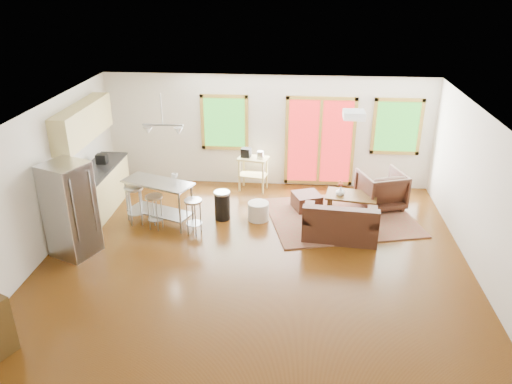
# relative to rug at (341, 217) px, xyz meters

# --- Properties ---
(floor) EXTENTS (7.50, 7.00, 0.02)m
(floor) POSITION_rel_rug_xyz_m (-1.65, -1.82, -0.02)
(floor) COLOR #381D07
(floor) RESTS_ON ground
(ceiling) EXTENTS (7.50, 7.00, 0.02)m
(ceiling) POSITION_rel_rug_xyz_m (-1.65, -1.82, 2.60)
(ceiling) COLOR white
(ceiling) RESTS_ON ground
(back_wall) EXTENTS (7.50, 0.02, 2.60)m
(back_wall) POSITION_rel_rug_xyz_m (-1.65, 1.69, 1.29)
(back_wall) COLOR silver
(back_wall) RESTS_ON ground
(left_wall) EXTENTS (0.02, 7.00, 2.60)m
(left_wall) POSITION_rel_rug_xyz_m (-5.41, -1.82, 1.29)
(left_wall) COLOR silver
(left_wall) RESTS_ON ground
(right_wall) EXTENTS (0.02, 7.00, 2.60)m
(right_wall) POSITION_rel_rug_xyz_m (2.11, -1.82, 1.29)
(right_wall) COLOR silver
(right_wall) RESTS_ON ground
(front_wall) EXTENTS (7.50, 0.02, 2.60)m
(front_wall) POSITION_rel_rug_xyz_m (-1.65, -5.33, 1.29)
(front_wall) COLOR silver
(front_wall) RESTS_ON ground
(window_left) EXTENTS (1.10, 0.05, 1.30)m
(window_left) POSITION_rel_rug_xyz_m (-2.65, 1.64, 1.49)
(window_left) COLOR #1C5317
(window_left) RESTS_ON back_wall
(french_doors) EXTENTS (1.60, 0.05, 2.10)m
(french_doors) POSITION_rel_rug_xyz_m (-0.45, 1.64, 1.09)
(french_doors) COLOR #AB1918
(french_doors) RESTS_ON back_wall
(window_right) EXTENTS (1.10, 0.05, 1.30)m
(window_right) POSITION_rel_rug_xyz_m (1.25, 1.64, 1.49)
(window_right) COLOR #1C5317
(window_right) RESTS_ON back_wall
(rug) EXTENTS (3.35, 2.87, 0.03)m
(rug) POSITION_rel_rug_xyz_m (0.00, 0.00, 0.00)
(rug) COLOR #526239
(rug) RESTS_ON floor
(loveseat) EXTENTS (1.46, 0.91, 0.75)m
(loveseat) POSITION_rel_rug_xyz_m (-0.10, -0.85, 0.28)
(loveseat) COLOR black
(loveseat) RESTS_ON floor
(coffee_table) EXTENTS (1.14, 0.79, 0.42)m
(coffee_table) POSITION_rel_rug_xyz_m (0.21, 0.25, 0.35)
(coffee_table) COLOR #38260E
(coffee_table) RESTS_ON floor
(armchair) EXTENTS (1.09, 1.06, 0.90)m
(armchair) POSITION_rel_rug_xyz_m (0.86, 0.60, 0.44)
(armchair) COLOR black
(armchair) RESTS_ON floor
(ottoman) EXTENTS (0.70, 0.70, 0.36)m
(ottoman) POSITION_rel_rug_xyz_m (-0.72, 0.34, 0.17)
(ottoman) COLOR black
(ottoman) RESTS_ON floor
(pouf) EXTENTS (0.49, 0.49, 0.38)m
(pouf) POSITION_rel_rug_xyz_m (-1.71, -0.22, 0.17)
(pouf) COLOR beige
(pouf) RESTS_ON floor
(vase) EXTENTS (0.24, 0.24, 0.32)m
(vase) POSITION_rel_rug_xyz_m (-0.03, 0.23, 0.50)
(vase) COLOR silver
(vase) RESTS_ON coffee_table
(cabinets) EXTENTS (0.64, 2.24, 2.30)m
(cabinets) POSITION_rel_rug_xyz_m (-5.13, -0.12, 0.91)
(cabinets) COLOR tan
(cabinets) RESTS_ON floor
(refrigerator) EXTENTS (0.90, 0.89, 1.73)m
(refrigerator) POSITION_rel_rug_xyz_m (-4.89, -1.81, 0.85)
(refrigerator) COLOR #B7BABC
(refrigerator) RESTS_ON floor
(island) EXTENTS (1.52, 1.03, 0.89)m
(island) POSITION_rel_rug_xyz_m (-3.69, -0.51, 0.60)
(island) COLOR #B7BABC
(island) RESTS_ON floor
(cup) EXTENTS (0.14, 0.13, 0.12)m
(cup) POSITION_rel_rug_xyz_m (-3.36, -0.42, 1.00)
(cup) COLOR white
(cup) RESTS_ON island
(bar_stool_a) EXTENTS (0.47, 0.47, 0.81)m
(bar_stool_a) POSITION_rel_rug_xyz_m (-4.16, -0.60, 0.58)
(bar_stool_a) COLOR #B7BABC
(bar_stool_a) RESTS_ON floor
(bar_stool_b) EXTENTS (0.41, 0.41, 0.71)m
(bar_stool_b) POSITION_rel_rug_xyz_m (-3.70, -0.78, 0.52)
(bar_stool_b) COLOR #B7BABC
(bar_stool_b) RESTS_ON floor
(bar_stool_c) EXTENTS (0.44, 0.44, 0.72)m
(bar_stool_c) POSITION_rel_rug_xyz_m (-2.90, -0.92, 0.52)
(bar_stool_c) COLOR #B7BABC
(bar_stool_c) RESTS_ON floor
(trash_can) EXTENTS (0.43, 0.43, 0.61)m
(trash_can) POSITION_rel_rug_xyz_m (-2.45, -0.25, 0.29)
(trash_can) COLOR black
(trash_can) RESTS_ON floor
(kitchen_cart) EXTENTS (0.73, 0.55, 1.01)m
(kitchen_cart) POSITION_rel_rug_xyz_m (-1.97, 1.28, 0.67)
(kitchen_cart) COLOR tan
(kitchen_cart) RESTS_ON floor
(ceiling_flush) EXTENTS (0.35, 0.35, 0.12)m
(ceiling_flush) POSITION_rel_rug_xyz_m (-0.05, -1.22, 2.52)
(ceiling_flush) COLOR white
(ceiling_flush) RESTS_ON ceiling
(pendant_light) EXTENTS (0.80, 0.18, 0.79)m
(pendant_light) POSITION_rel_rug_xyz_m (-3.55, -0.32, 1.88)
(pendant_light) COLOR gray
(pendant_light) RESTS_ON ceiling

